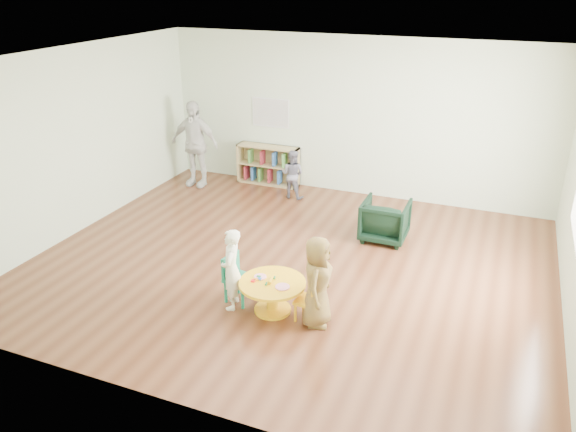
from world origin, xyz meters
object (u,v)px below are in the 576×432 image
(activity_table, at_px, (272,291))
(adult_caretaker, at_px, (195,144))
(kid_chair_left, at_px, (237,277))
(toddler, at_px, (292,174))
(bookshelf, at_px, (268,165))
(child_right, at_px, (317,282))
(armchair, at_px, (385,220))
(kid_chair_right, at_px, (311,300))
(child_left, at_px, (231,269))

(activity_table, xyz_separation_m, adult_caretaker, (-3.09, 3.47, 0.53))
(kid_chair_left, bearing_deg, toddler, -158.86)
(bookshelf, height_order, toddler, toddler)
(activity_table, xyz_separation_m, child_right, (0.57, -0.04, 0.27))
(armchair, distance_m, adult_caretaker, 4.05)
(kid_chair_right, relative_size, armchair, 0.73)
(kid_chair_left, xyz_separation_m, armchair, (1.30, 2.38, -0.01))
(bookshelf, relative_size, armchair, 1.73)
(child_left, bearing_deg, activity_table, 83.42)
(kid_chair_left, relative_size, armchair, 0.87)
(kid_chair_right, height_order, adult_caretaker, adult_caretaker)
(toddler, xyz_separation_m, adult_caretaker, (-1.94, -0.07, 0.37))
(kid_chair_left, bearing_deg, bookshelf, -150.65)
(toddler, bearing_deg, activity_table, 111.38)
(kid_chair_right, bearing_deg, child_left, 99.91)
(activity_table, distance_m, armchair, 2.58)
(child_left, distance_m, adult_caretaker, 4.42)
(activity_table, xyz_separation_m, kid_chair_left, (-0.50, 0.07, 0.05))
(kid_chair_left, height_order, toddler, toddler)
(child_left, bearing_deg, adult_caretaker, -160.24)
(bookshelf, bearing_deg, kid_chair_right, -60.02)
(kid_chair_left, xyz_separation_m, bookshelf, (-1.35, 3.99, 0.04))
(kid_chair_right, distance_m, armchair, 2.49)
(child_left, distance_m, child_right, 1.07)
(activity_table, distance_m, adult_caretaker, 4.68)
(child_right, bearing_deg, kid_chair_left, 77.16)
(child_right, bearing_deg, kid_chair_right, 68.69)
(bookshelf, height_order, armchair, bookshelf)
(activity_table, xyz_separation_m, armchair, (0.79, 2.45, 0.04))
(child_left, bearing_deg, armchair, 136.77)
(armchair, relative_size, child_right, 0.63)
(child_right, xyz_separation_m, adult_caretaker, (-3.67, 3.51, 0.26))
(kid_chair_right, height_order, armchair, armchair)
(bookshelf, xyz_separation_m, armchair, (2.65, -1.61, -0.05))
(activity_table, bearing_deg, bookshelf, 114.58)
(child_left, xyz_separation_m, toddler, (-0.66, 3.63, -0.07))
(bookshelf, distance_m, child_right, 4.76)
(bookshelf, bearing_deg, activity_table, -65.42)
(activity_table, xyz_separation_m, kid_chair_right, (0.49, -0.01, -0.01))
(armchair, bearing_deg, bookshelf, -31.34)
(activity_table, distance_m, kid_chair_right, 0.49)
(kid_chair_right, relative_size, adult_caretaker, 0.31)
(kid_chair_right, distance_m, child_left, 1.02)
(kid_chair_right, distance_m, child_right, 0.29)
(kid_chair_left, distance_m, toddler, 3.53)
(child_left, xyz_separation_m, child_right, (1.07, 0.05, 0.04))
(armchair, relative_size, toddler, 0.78)
(activity_table, relative_size, kid_chair_left, 1.33)
(activity_table, distance_m, bookshelf, 4.46)
(armchair, height_order, toddler, toddler)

